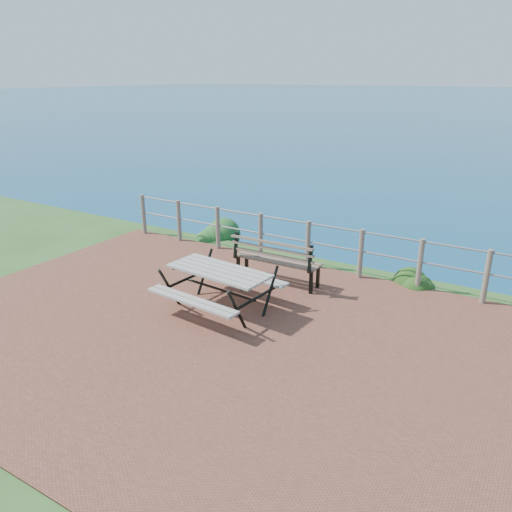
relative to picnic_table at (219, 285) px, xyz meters
The scene contains 6 objects.
ground 0.93m from the picnic_table, 60.57° to the right, with size 10.00×7.00×0.12m, color brown.
safety_railing 2.69m from the picnic_table, 81.60° to the left, with size 9.40×0.10×1.00m.
picnic_table is the anchor object (origin of this frame).
park_bench 1.60m from the picnic_table, 80.73° to the left, with size 1.71×0.46×0.96m.
shrub_lip_west 4.21m from the picnic_table, 125.77° to the left, with size 0.86×0.86×0.64m, color #225B25.
shrub_lip_east 4.00m from the picnic_table, 49.15° to the left, with size 0.74×0.74×0.46m, color #164515.
Camera 1 is at (4.17, -5.65, 3.84)m, focal length 35.00 mm.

